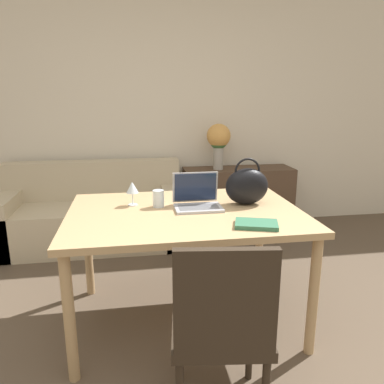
{
  "coord_description": "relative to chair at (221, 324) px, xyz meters",
  "views": [
    {
      "loc": [
        -0.37,
        -1.43,
        1.49
      ],
      "look_at": [
        -0.0,
        0.82,
        0.9
      ],
      "focal_mm": 35.0,
      "sensor_mm": 36.0,
      "label": 1
    }
  ],
  "objects": [
    {
      "name": "wall_back",
      "position": [
        0.01,
        2.81,
        0.84
      ],
      "size": [
        10.0,
        0.06,
        2.7
      ],
      "color": "beige",
      "rests_on": "ground_plane"
    },
    {
      "name": "dining_table",
      "position": [
        -0.04,
        0.84,
        0.19
      ],
      "size": [
        1.47,
        1.04,
        0.78
      ],
      "color": "tan",
      "rests_on": "ground_plane"
    },
    {
      "name": "sideboard",
      "position": [
        0.81,
        2.55,
        -0.16
      ],
      "size": [
        1.22,
        0.4,
        0.7
      ],
      "color": "#4C3828",
      "rests_on": "ground_plane"
    },
    {
      "name": "flower_vase",
      "position": [
        0.57,
        2.53,
        0.51
      ],
      "size": [
        0.26,
        0.26,
        0.5
      ],
      "color": "#9E998E",
      "rests_on": "sideboard"
    },
    {
      "name": "book",
      "position": [
        0.31,
        0.49,
        0.28
      ],
      "size": [
        0.27,
        0.22,
        0.02
      ],
      "rotation": [
        0.0,
        0.0,
        -0.31
      ],
      "color": "#336B4C",
      "rests_on": "dining_table"
    },
    {
      "name": "handbag",
      "position": [
        0.39,
        0.92,
        0.39
      ],
      "size": [
        0.29,
        0.17,
        0.31
      ],
      "color": "black",
      "rests_on": "dining_table"
    },
    {
      "name": "drinking_glass",
      "position": [
        -0.2,
        0.95,
        0.32
      ],
      "size": [
        0.07,
        0.07,
        0.11
      ],
      "color": "silver",
      "rests_on": "dining_table"
    },
    {
      "name": "couch",
      "position": [
        -0.77,
        2.37,
        -0.23
      ],
      "size": [
        1.82,
        0.77,
        0.82
      ],
      "color": "#C1B293",
      "rests_on": "ground_plane"
    },
    {
      "name": "laptop",
      "position": [
        0.05,
        0.91,
        0.32
      ],
      "size": [
        0.3,
        0.24,
        0.22
      ],
      "color": "#ADADB2",
      "rests_on": "dining_table"
    },
    {
      "name": "wine_glass",
      "position": [
        -0.36,
        1.02,
        0.38
      ],
      "size": [
        0.08,
        0.08,
        0.16
      ],
      "color": "silver",
      "rests_on": "dining_table"
    },
    {
      "name": "chair",
      "position": [
        0.0,
        0.0,
        0.0
      ],
      "size": [
        0.49,
        0.49,
        0.92
      ],
      "rotation": [
        0.0,
        0.0,
        -0.13
      ],
      "color": "#2D2319",
      "rests_on": "ground_plane"
    }
  ]
}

